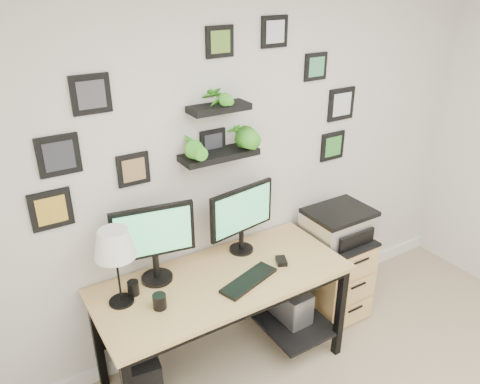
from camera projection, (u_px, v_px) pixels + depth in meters
room at (251, 310)px, 3.71m from camera, size 4.00×4.00×4.00m
desk at (225, 289)px, 3.02m from camera, size 1.60×0.70×0.75m
monitor_left at (154, 239)px, 2.77m from camera, size 0.49×0.22×0.51m
monitor_right at (242, 214)px, 3.08m from camera, size 0.51×0.19×0.47m
keyboard at (249, 280)px, 2.88m from camera, size 0.43×0.25×0.02m
mouse at (281, 261)px, 3.06m from camera, size 0.10×0.12×0.03m
table_lamp at (114, 245)px, 2.54m from camera, size 0.23×0.23×0.48m
mug at (160, 301)px, 2.64m from camera, size 0.08×0.08×0.09m
pen_cup at (133, 288)px, 2.75m from camera, size 0.07×0.07×0.09m
pc_tower_black at (140, 374)px, 2.89m from camera, size 0.27×0.48×0.46m
pc_tower_grey at (285, 309)px, 3.47m from camera, size 0.20×0.44×0.43m
file_cabinet at (333, 274)px, 3.67m from camera, size 0.43×0.53×0.67m
printer at (339, 223)px, 3.49m from camera, size 0.48×0.39×0.22m
wall_decor at (219, 124)px, 2.85m from camera, size 2.31×0.18×1.06m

